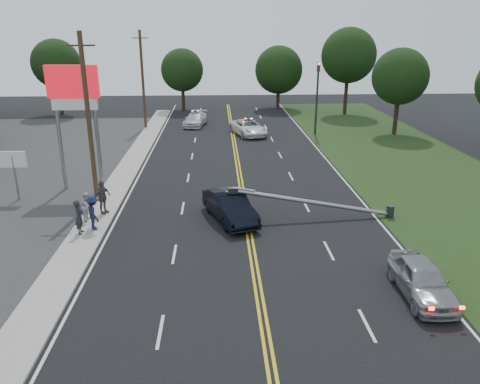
{
  "coord_description": "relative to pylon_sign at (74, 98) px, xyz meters",
  "views": [
    {
      "loc": [
        -1.58,
        -16.04,
        10.11
      ],
      "look_at": [
        -0.39,
        7.91,
        1.7
      ],
      "focal_mm": 35.0,
      "sensor_mm": 36.0,
      "label": 1
    }
  ],
  "objects": [
    {
      "name": "sidewalk",
      "position": [
        2.1,
        -4.0,
        -5.94
      ],
      "size": [
        1.8,
        70.0,
        0.12
      ],
      "primitive_type": "cube",
      "color": "#A39F93",
      "rests_on": "ground"
    },
    {
      "name": "tree_5",
      "position": [
        -10.29,
        29.05,
        0.11
      ],
      "size": [
        5.79,
        5.79,
        9.02
      ],
      "color": "black",
      "rests_on": "ground"
    },
    {
      "name": "fallen_streetlight",
      "position": [
        14.69,
        -6.0,
        -5.08
      ],
      "size": [
        9.36,
        0.44,
        1.91
      ],
      "color": "#2D2D30",
      "rests_on": "ground"
    },
    {
      "name": "centerline_yellow",
      "position": [
        10.5,
        -4.0,
        -5.99
      ],
      "size": [
        0.36,
        80.0,
        0.0
      ],
      "primitive_type": "cube",
      "color": "gold",
      "rests_on": "ground"
    },
    {
      "name": "tree_9",
      "position": [
        26.8,
        15.66,
        -0.31
      ],
      "size": [
        5.43,
        5.43,
        8.42
      ],
      "color": "black",
      "rests_on": "ground"
    },
    {
      "name": "bystander_d",
      "position": [
        2.36,
        -4.84,
        -4.9
      ],
      "size": [
        1.03,
        1.21,
        1.95
      ],
      "primitive_type": "imported",
      "rotation": [
        0.0,
        0.0,
        0.98
      ],
      "color": "#5E4D4B",
      "rests_on": "sidewalk"
    },
    {
      "name": "emergency_a",
      "position": [
        12.07,
        16.05,
        -5.25
      ],
      "size": [
        3.92,
        5.84,
        1.49
      ],
      "primitive_type": "imported",
      "rotation": [
        0.0,
        0.0,
        0.3
      ],
      "color": "white",
      "rests_on": "ground"
    },
    {
      "name": "traffic_signal",
      "position": [
        18.8,
        16.0,
        -1.79
      ],
      "size": [
        0.28,
        0.41,
        7.05
      ],
      "color": "#2D2D30",
      "rests_on": "ground"
    },
    {
      "name": "utility_pole_far",
      "position": [
        1.3,
        20.0,
        -0.91
      ],
      "size": [
        1.6,
        0.28,
        10.0
      ],
      "color": "#382619",
      "rests_on": "ground"
    },
    {
      "name": "emergency_b",
      "position": [
        6.59,
        20.98,
        -5.28
      ],
      "size": [
        2.87,
        5.19,
        1.42
      ],
      "primitive_type": "imported",
      "rotation": [
        0.0,
        0.0,
        -0.19
      ],
      "color": "silver",
      "rests_on": "ground"
    },
    {
      "name": "tree_7",
      "position": [
        17.09,
        32.36,
        -1.01
      ],
      "size": [
        6.17,
        6.17,
        8.08
      ],
      "color": "black",
      "rests_on": "ground"
    },
    {
      "name": "tree_6",
      "position": [
        4.59,
        31.54,
        -0.91
      ],
      "size": [
        5.37,
        5.37,
        7.79
      ],
      "color": "black",
      "rests_on": "ground"
    },
    {
      "name": "grass_verge",
      "position": [
        24.0,
        -4.0,
        -5.99
      ],
      "size": [
        12.0,
        80.0,
        0.01
      ],
      "primitive_type": "cube",
      "color": "#1C3113",
      "rests_on": "ground"
    },
    {
      "name": "ground",
      "position": [
        10.5,
        -14.0,
        -6.0
      ],
      "size": [
        120.0,
        120.0,
        0.0
      ],
      "primitive_type": "plane",
      "color": "black",
      "rests_on": "ground"
    },
    {
      "name": "bystander_b",
      "position": [
        1.77,
        -5.78,
        -5.08
      ],
      "size": [
        0.71,
        0.86,
        1.58
      ],
      "primitive_type": "imported",
      "rotation": [
        0.0,
        0.0,
        1.41
      ],
      "color": "#B4B3B8",
      "rests_on": "sidewalk"
    },
    {
      "name": "bystander_a",
      "position": [
        1.82,
        -7.59,
        -4.97
      ],
      "size": [
        0.47,
        0.69,
        1.81
      ],
      "primitive_type": "imported",
      "rotation": [
        0.0,
        0.0,
        1.63
      ],
      "color": "#23232A",
      "rests_on": "sidewalk"
    },
    {
      "name": "tree_8",
      "position": [
        24.85,
        27.5,
        1.04
      ],
      "size": [
        6.54,
        6.54,
        10.32
      ],
      "color": "black",
      "rests_on": "ground"
    },
    {
      "name": "utility_pole_mid",
      "position": [
        1.3,
        -2.0,
        -0.91
      ],
      "size": [
        1.6,
        0.28,
        10.0
      ],
      "color": "#382619",
      "rests_on": "ground"
    },
    {
      "name": "small_sign",
      "position": [
        -3.5,
        -2.0,
        -3.66
      ],
      "size": [
        1.6,
        0.14,
        3.1
      ],
      "color": "gray",
      "rests_on": "ground"
    },
    {
      "name": "bystander_c",
      "position": [
        2.41,
        -7.08,
        -4.96
      ],
      "size": [
        1.17,
        1.37,
        1.84
      ],
      "primitive_type": "imported",
      "rotation": [
        0.0,
        0.0,
        2.07
      ],
      "color": "#191C3F",
      "rests_on": "sidewalk"
    },
    {
      "name": "crashed_sedan",
      "position": [
        9.56,
        -5.95,
        -5.2
      ],
      "size": [
        3.21,
        5.12,
        1.59
      ],
      "primitive_type": "imported",
      "rotation": [
        0.0,
        0.0,
        0.34
      ],
      "color": "black",
      "rests_on": "ground"
    },
    {
      "name": "waiting_sedan",
      "position": [
        16.93,
        -14.13,
        -5.28
      ],
      "size": [
        1.77,
        4.26,
        1.44
      ],
      "primitive_type": "imported",
      "rotation": [
        0.0,
        0.0,
        -0.02
      ],
      "color": "gray",
      "rests_on": "ground"
    },
    {
      "name": "pylon_sign",
      "position": [
        0.0,
        0.0,
        0.0
      ],
      "size": [
        3.2,
        0.35,
        8.0
      ],
      "color": "gray",
      "rests_on": "ground"
    }
  ]
}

